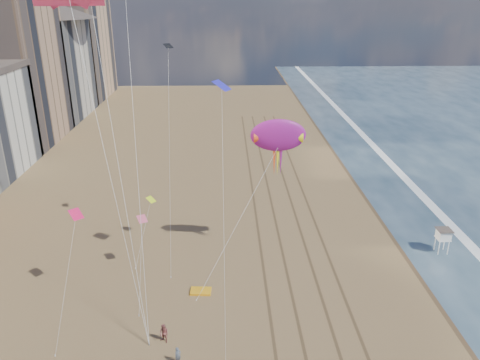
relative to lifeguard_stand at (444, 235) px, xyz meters
name	(u,v)px	position (x,y,z in m)	size (l,w,h in m)	color
wet_sand	(400,204)	(-0.08, 12.87, -2.20)	(260.00, 260.00, 0.00)	#42301E
foam	(430,204)	(4.12, 12.87, -2.20)	(260.00, 260.00, 0.00)	white
tracks	(291,242)	(-16.53, 2.87, -2.19)	(7.68, 120.00, 0.01)	brown
lifeguard_stand	(444,235)	(0.00, 0.00, 0.00)	(1.58, 1.58, 2.86)	white
grounded_kite	(201,291)	(-26.73, -6.84, -2.09)	(2.00, 1.27, 0.23)	#F6A614
show_kite	(278,136)	(-18.88, -0.48, 11.76)	(6.63, 4.43, 17.61)	#941682
kite_flyer_a	(178,356)	(-28.07, -16.24, -1.45)	(0.55, 0.36, 1.50)	#505967
kite_flyer_b	(164,333)	(-29.44, -13.76, -1.33)	(0.85, 0.66, 1.74)	#944F4B
small_kites	(156,152)	(-30.75, -2.76, 10.93)	(14.97, 13.02, 17.74)	#2624C3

